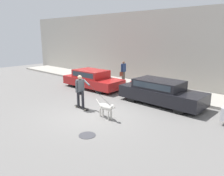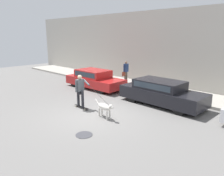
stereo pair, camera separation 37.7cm
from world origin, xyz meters
name	(u,v)px [view 2 (the right image)]	position (x,y,z in m)	size (l,w,h in m)	color
ground_plane	(93,114)	(0.00, 0.00, 0.00)	(36.00, 36.00, 0.00)	slate
back_wall	(174,49)	(0.00, 7.09, 2.58)	(32.00, 0.30, 5.16)	#ADA89E
sidewalk_curb	(160,90)	(0.00, 5.65, 0.07)	(30.00, 2.54, 0.14)	#A39E93
parked_car_0	(94,79)	(-3.68, 3.32, 0.60)	(4.30, 1.78, 1.23)	black
parked_car_1	(161,93)	(1.48, 3.32, 0.63)	(4.43, 1.73, 1.27)	black
dog	(105,107)	(0.76, 0.00, 0.48)	(1.27, 0.38, 0.72)	beige
skateboarder	(80,89)	(-1.02, 0.08, 0.95)	(2.67, 0.54, 1.66)	beige
pedestrian_with_bag	(126,71)	(-2.86, 5.57, 1.00)	(0.20, 0.65, 1.55)	brown
manhole_cover	(84,135)	(1.42, -1.68, 0.01)	(0.61, 0.61, 0.01)	#38383D
fire_hydrant	(133,87)	(-1.01, 4.12, 0.40)	(0.18, 0.18, 0.76)	red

